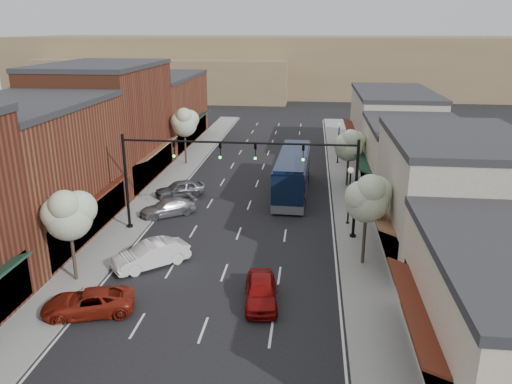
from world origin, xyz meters
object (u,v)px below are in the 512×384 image
(signal_mast_left, at_px, (158,169))
(coach_bus, at_px, (293,173))
(lamp_post_far, at_px, (339,136))
(tree_left_near, at_px, (69,213))
(parked_car_c, at_px, (168,208))
(tree_right_near, at_px, (368,197))
(tree_right_far, at_px, (350,144))
(parked_car_d, at_px, (180,189))
(signal_mast_right, at_px, (321,174))
(lamp_post_near, at_px, (350,186))
(red_hatchback, at_px, (261,291))
(tree_left_far, at_px, (185,122))
(parked_car_b, at_px, (151,255))
(parked_car_a, at_px, (89,303))

(signal_mast_left, height_order, coach_bus, signal_mast_left)
(signal_mast_left, bearing_deg, lamp_post_far, 56.14)
(tree_left_near, relative_size, parked_car_c, 1.29)
(coach_bus, bearing_deg, tree_right_near, -68.26)
(signal_mast_left, relative_size, coach_bus, 0.70)
(tree_right_far, relative_size, lamp_post_far, 1.22)
(signal_mast_left, bearing_deg, tree_right_near, -16.19)
(tree_right_near, relative_size, parked_car_d, 1.40)
(parked_car_d, bearing_deg, tree_right_far, 75.85)
(tree_right_far, distance_m, tree_left_near, 25.99)
(signal_mast_right, xyz_separation_m, lamp_post_near, (2.18, 2.50, -1.62))
(signal_mast_right, xyz_separation_m, tree_left_near, (-13.87, -8.05, -0.40))
(tree_right_far, relative_size, coach_bus, 0.46)
(tree_right_far, height_order, tree_left_near, tree_left_near)
(tree_right_far, xyz_separation_m, red_hatchback, (-5.82, -21.11, -3.28))
(tree_left_near, xyz_separation_m, tree_left_far, (-0.00, 26.00, 0.38))
(lamp_post_far, bearing_deg, parked_car_d, -138.16)
(tree_right_near, distance_m, parked_car_b, 13.55)
(tree_right_far, distance_m, tree_left_far, 17.66)
(signal_mast_right, xyz_separation_m, tree_right_near, (2.73, -4.05, -0.17))
(signal_mast_right, distance_m, coach_bus, 10.11)
(tree_right_far, distance_m, lamp_post_far, 8.13)
(tree_right_far, xyz_separation_m, parked_car_d, (-14.55, -4.48, -3.27))
(parked_car_b, bearing_deg, tree_right_near, 55.63)
(signal_mast_left, bearing_deg, parked_car_a, -92.43)
(lamp_post_near, distance_m, parked_car_d, 15.03)
(tree_left_near, xyz_separation_m, parked_car_d, (2.05, 15.52, -3.50))
(lamp_post_far, height_order, coach_bus, lamp_post_far)
(parked_car_d, bearing_deg, lamp_post_far, 100.58)
(coach_bus, bearing_deg, tree_left_far, 145.75)
(tree_right_near, relative_size, red_hatchback, 1.42)
(lamp_post_far, bearing_deg, signal_mast_right, -96.22)
(signal_mast_left, relative_size, tree_left_far, 1.34)
(tree_right_near, relative_size, lamp_post_far, 1.34)
(signal_mast_left, relative_size, parked_car_b, 1.75)
(tree_right_far, relative_size, parked_car_a, 1.17)
(tree_right_near, xyz_separation_m, coach_bus, (-4.93, 13.53, -2.58))
(tree_right_far, height_order, parked_car_b, tree_right_far)
(signal_mast_right, relative_size, coach_bus, 0.70)
(parked_car_d, bearing_deg, tree_left_far, 159.83)
(signal_mast_left, relative_size, parked_car_c, 1.87)
(coach_bus, xyz_separation_m, parked_car_b, (-8.01, -15.11, -1.10))
(tree_right_far, distance_m, parked_car_c, 17.25)
(signal_mast_left, xyz_separation_m, tree_right_near, (13.97, -4.05, -0.17))
(tree_right_near, bearing_deg, parked_car_a, -153.71)
(tree_left_far, bearing_deg, coach_bus, -35.96)
(parked_car_b, distance_m, parked_car_c, 8.72)
(signal_mast_right, relative_size, signal_mast_left, 1.00)
(signal_mast_left, xyz_separation_m, lamp_post_near, (13.42, 2.50, -1.62))
(coach_bus, bearing_deg, parked_car_d, -166.47)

